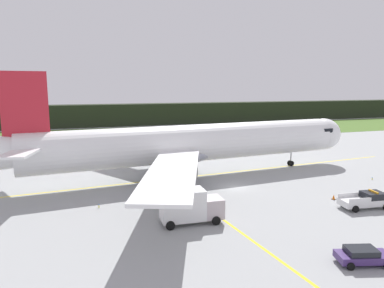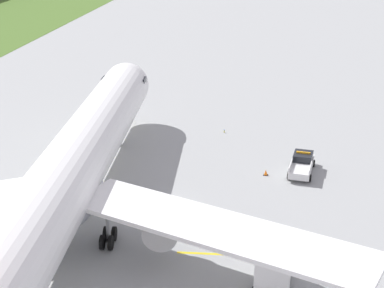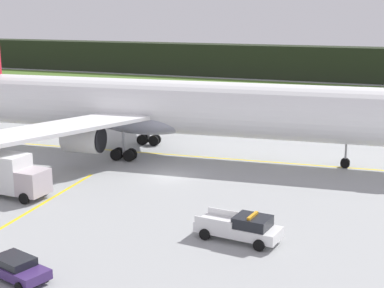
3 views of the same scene
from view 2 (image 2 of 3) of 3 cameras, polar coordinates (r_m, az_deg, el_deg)
ground at (r=55.29m, az=-2.32°, el=-6.25°), size 320.00×320.00×0.00m
taxiway_centerline_main at (r=54.22m, az=-10.86°, el=-7.26°), size 76.69×7.35×0.01m
taxiway_centerline_spur at (r=50.18m, az=17.52°, el=-10.52°), size 3.25×32.11×0.01m
airliner at (r=51.49m, az=-11.42°, el=-2.70°), size 58.51×48.18×15.35m
ops_pickup_truck at (r=63.43m, az=10.34°, el=-1.86°), size 5.84×2.86×1.94m
catering_truck at (r=44.97m, az=7.84°, el=-10.92°), size 6.31×2.91×3.65m
apron_cone at (r=62.39m, az=6.98°, el=-2.69°), size 0.46×0.46×0.59m
taxiway_edge_light_east at (r=73.48m, az=3.06°, el=1.24°), size 0.12×0.12×0.39m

